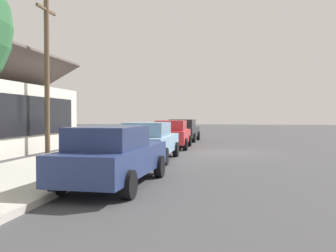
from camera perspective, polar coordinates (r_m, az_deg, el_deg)
ground_plane at (r=18.81m, az=8.07°, el=-4.10°), size 120.00×120.00×0.00m
sidewalk_curb at (r=19.70m, az=-8.47°, el=-3.61°), size 60.00×4.20×0.16m
car_navy at (r=9.90m, az=-8.32°, el=-4.50°), size 4.94×2.11×1.59m
car_skyblue at (r=15.47m, az=-2.87°, el=-2.29°), size 4.77×2.01×1.59m
car_cherry at (r=21.17m, az=0.62°, el=-1.24°), size 4.45×2.04×1.59m
car_charcoal at (r=27.12m, az=2.36°, el=-0.61°), size 4.47×2.22×1.59m
traffic_light_main at (r=6.59m, az=-17.45°, el=15.80°), size 0.37×2.79×5.20m
utility_pole_wooden at (r=18.79m, az=-18.12°, el=7.83°), size 1.80×0.24×7.50m
fire_hydrant_red at (r=25.19m, az=-1.30°, el=-1.51°), size 0.22×0.22×0.71m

